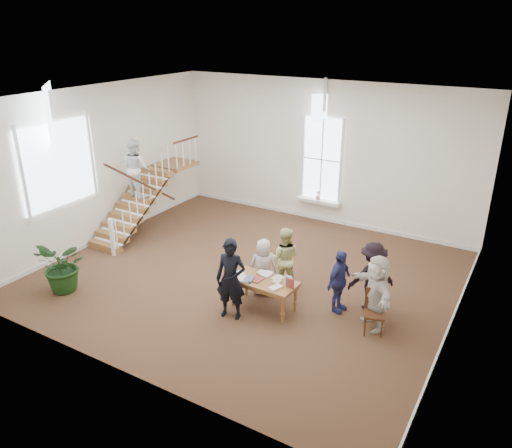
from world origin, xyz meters
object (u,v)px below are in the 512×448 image
Objects in this scene: elderly_woman at (263,267)px; person_yellow at (284,258)px; woman_cluster_a at (339,281)px; side_chair at (374,309)px; police_officer at (231,279)px; woman_cluster_c at (376,292)px; woman_cluster_b at (372,277)px; floor_plant at (63,266)px; library_table at (263,283)px.

person_yellow is at bearing -136.98° from elderly_woman.
side_chair is at bearing -100.92° from woman_cluster_a.
elderly_woman is 0.94× the size of woman_cluster_a.
person_yellow is at bearing 64.63° from police_officer.
woman_cluster_c is at bearing 87.91° from side_chair.
woman_cluster_a is (1.85, 0.16, 0.04)m from elderly_woman.
woman_cluster_a reaches higher than side_chair.
person_yellow is at bearing -145.82° from woman_cluster_c.
floor_plant is (-6.62, -2.98, -0.14)m from woman_cluster_b.
woman_cluster_b is (2.15, 0.11, 0.03)m from person_yellow.
woman_cluster_a is 0.89× the size of woman_cluster_c.
side_chair is (2.49, -0.69, -0.26)m from person_yellow.
library_table is at bearing 71.87° from person_yellow.
elderly_woman is at bearing 121.08° from library_table.
library_table is at bearing -9.47° from woman_cluster_b.
woman_cluster_b is (2.11, 1.21, 0.18)m from library_table.
woman_cluster_c is 0.34m from side_chair.
woman_cluster_a is at bearing 147.88° from person_yellow.
woman_cluster_c is at bearing 15.36° from library_table.
library_table is at bearing 102.85° from elderly_woman.
woman_cluster_c is at bearing 18.58° from floor_plant.
woman_cluster_c is (2.85, 1.21, -0.09)m from police_officer.
woman_cluster_c reaches higher than woman_cluster_a.
woman_cluster_a is at bearing -145.94° from woman_cluster_c.
side_chair is (0.95, -0.35, -0.21)m from woman_cluster_a.
woman_cluster_a is 1.55× the size of side_chair.
floor_plant is at bearing -177.20° from police_officer.
woman_cluster_a is 1.10× the size of floor_plant.
woman_cluster_c is 1.23× the size of floor_plant.
woman_cluster_b is at bearing 178.03° from elderly_woman.
side_chair is at bearing 144.70° from person_yellow.
woman_cluster_b is (2.55, 1.86, -0.11)m from police_officer.
woman_cluster_b reaches higher than side_chair.
side_chair is (6.96, 2.17, -0.14)m from floor_plant.
police_officer is 4.23m from floor_plant.
woman_cluster_b is at bearing -43.55° from woman_cluster_a.
woman_cluster_a is at bearing 28.98° from library_table.
library_table is at bearing 43.83° from police_officer.
side_chair is (2.89, 1.06, -0.39)m from police_officer.
library_table is 0.83m from police_officer.
police_officer is 1.33× the size of elderly_woman.
elderly_woman is 1.45× the size of side_chair.
person_yellow is at bearing 87.24° from woman_cluster_a.
elderly_woman is 2.80m from side_chair.
police_officer is at bearing -121.47° from library_table.
woman_cluster_b is at bearing 163.21° from person_yellow.
library_table is 1.70m from woman_cluster_a.
woman_cluster_b is 0.72m from woman_cluster_c.
police_officer is 3.16m from woman_cluster_b.
woman_cluster_b reaches higher than library_table.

